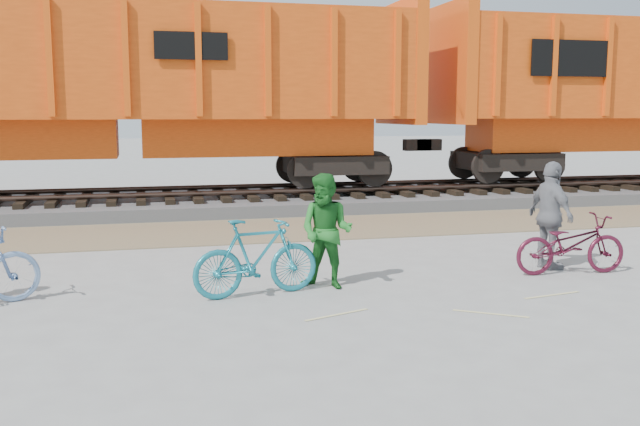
# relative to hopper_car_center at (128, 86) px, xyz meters

# --- Properties ---
(ground) EXTENTS (120.00, 120.00, 0.00)m
(ground) POSITION_rel_hopper_car_center_xyz_m (3.47, -9.00, -3.01)
(ground) COLOR #9E9E99
(ground) RESTS_ON ground
(gravel_strip) EXTENTS (120.00, 3.00, 0.02)m
(gravel_strip) POSITION_rel_hopper_car_center_xyz_m (3.47, -3.50, -3.00)
(gravel_strip) COLOR #8B7856
(gravel_strip) RESTS_ON ground
(ballast_bed) EXTENTS (120.00, 4.00, 0.30)m
(ballast_bed) POSITION_rel_hopper_car_center_xyz_m (3.47, 0.00, -2.86)
(ballast_bed) COLOR slate
(ballast_bed) RESTS_ON ground
(track) EXTENTS (120.00, 2.60, 0.24)m
(track) POSITION_rel_hopper_car_center_xyz_m (3.47, 0.00, -2.53)
(track) COLOR black
(track) RESTS_ON ballast_bed
(hopper_car_center) EXTENTS (14.00, 3.13, 4.65)m
(hopper_car_center) POSITION_rel_hopper_car_center_xyz_m (0.00, 0.00, 0.00)
(hopper_car_center) COLOR black
(hopper_car_center) RESTS_ON track
(bicycle_teal) EXTENTS (1.77, 0.79, 1.03)m
(bicycle_teal) POSITION_rel_hopper_car_center_xyz_m (1.68, -8.67, -2.49)
(bicycle_teal) COLOR teal
(bicycle_teal) RESTS_ON ground
(bicycle_maroon) EXTENTS (1.75, 0.73, 0.90)m
(bicycle_maroon) POSITION_rel_hopper_car_center_xyz_m (6.42, -8.53, -2.56)
(bicycle_maroon) COLOR #4D1326
(bicycle_maroon) RESTS_ON ground
(person_man) EXTENTS (0.97, 0.93, 1.58)m
(person_man) POSITION_rel_hopper_car_center_xyz_m (2.68, -8.47, -2.22)
(person_man) COLOR #1D6A23
(person_man) RESTS_ON ground
(person_woman) EXTENTS (0.50, 1.01, 1.66)m
(person_woman) POSITION_rel_hopper_car_center_xyz_m (6.32, -8.13, -2.18)
(person_woman) COLOR gray
(person_woman) RESTS_ON ground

